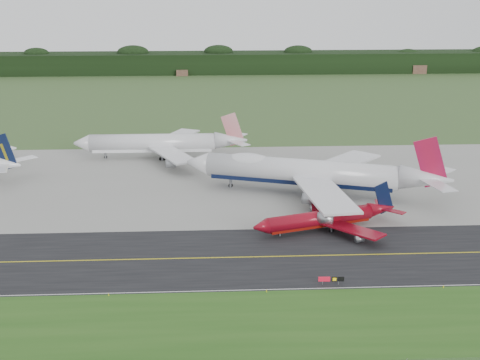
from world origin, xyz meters
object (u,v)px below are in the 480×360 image
object	(u,v)px
jet_star_tail	(162,143)
taxiway_sign	(331,279)
jet_ba_747	(310,172)
jet_red_737	(327,218)

from	to	relation	value
jet_star_tail	taxiway_sign	distance (m)	102.88
jet_ba_747	jet_red_737	size ratio (longest dim) A/B	1.95
jet_star_tail	taxiway_sign	world-z (taller)	jet_star_tail
jet_star_tail	taxiway_sign	bearing A→B (deg)	-68.17
jet_ba_747	jet_red_737	xyz separation A→B (m)	(0.16, -26.14, -3.44)
jet_star_tail	jet_red_737	bearing A→B (deg)	-57.20
jet_red_737	taxiway_sign	world-z (taller)	jet_red_737
jet_ba_747	jet_red_737	distance (m)	26.37
jet_ba_747	taxiway_sign	distance (m)	55.85
jet_red_737	jet_star_tail	xyz separation A→B (m)	(-42.61, 66.11, 2.18)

